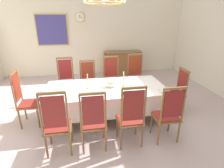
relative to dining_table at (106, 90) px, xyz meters
name	(u,v)px	position (x,y,z in m)	size (l,w,h in m)	color
ground	(107,121)	(0.00, -0.18, -0.69)	(6.83, 7.01, 0.04)	#BBA8A9
back_wall	(94,34)	(0.00, 3.36, 0.88)	(6.83, 0.08, 3.10)	silver
dining_table	(106,90)	(0.00, 0.00, 0.00)	(2.56, 1.19, 0.74)	brown
tablecloth	(106,92)	(0.00, 0.00, -0.05)	(2.58, 1.21, 0.45)	white
chair_south_a	(57,123)	(-0.94, -1.01, -0.08)	(0.44, 0.42, 1.19)	brown
chair_north_a	(66,80)	(-0.94, 1.01, -0.08)	(0.44, 0.42, 1.19)	brown
chair_south_b	(93,120)	(-0.35, -1.00, -0.09)	(0.44, 0.42, 1.14)	brown
chair_north_b	(88,80)	(-0.35, 1.00, -0.11)	(0.44, 0.42, 1.09)	brown
chair_south_c	(131,116)	(0.29, -1.01, -0.08)	(0.44, 0.42, 1.19)	brown
chair_north_c	(112,78)	(0.29, 1.00, -0.08)	(0.44, 0.42, 1.17)	brown
chair_south_d	(168,114)	(0.98, -1.00, -0.10)	(0.44, 0.42, 1.13)	brown
chair_north_d	(136,76)	(0.98, 1.01, -0.07)	(0.44, 0.42, 1.21)	brown
chair_head_west	(25,99)	(-1.69, 0.00, -0.08)	(0.42, 0.44, 1.19)	brown
chair_head_east	(176,90)	(1.69, 0.00, -0.12)	(0.42, 0.44, 1.06)	brown
soup_tureen	(111,83)	(0.10, 0.00, 0.17)	(0.25, 0.25, 0.20)	white
candlestick_west	(88,83)	(-0.39, 0.00, 0.20)	(0.07, 0.07, 0.33)	gold
candlestick_east	(124,80)	(0.39, 0.00, 0.21)	(0.07, 0.07, 0.34)	gold
bowl_near_left	(162,91)	(1.09, -0.47, 0.10)	(0.18, 0.18, 0.04)	white
bowl_near_right	(125,94)	(0.31, -0.45, 0.09)	(0.15, 0.15, 0.03)	white
spoon_primary	(167,91)	(1.21, -0.44, 0.08)	(0.03, 0.18, 0.01)	gold
spoon_secondary	(129,94)	(0.41, -0.43, 0.08)	(0.05, 0.18, 0.01)	gold
sideboard	(122,63)	(1.06, 3.05, -0.21)	(1.44, 0.48, 0.90)	brown
mounted_clock	(80,17)	(-0.48, 3.29, 1.46)	(0.34, 0.06, 0.34)	#D1B251
framed_painting	(52,30)	(-1.48, 3.30, 1.03)	(1.12, 0.05, 1.10)	#D1B251
chandelier	(105,3)	(0.00, 0.00, 1.75)	(0.78, 0.78, 0.66)	gold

